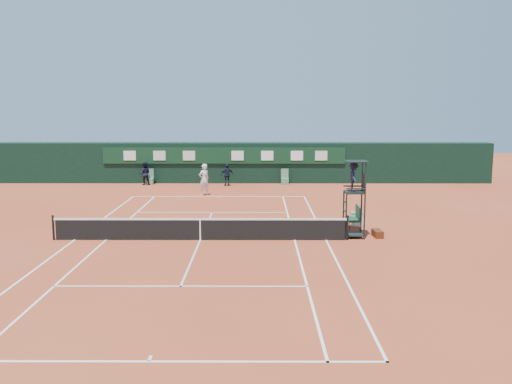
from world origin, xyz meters
TOP-DOWN VIEW (x-y plane):
  - ground at (0.00, 0.00)m, footprint 90.00×90.00m
  - court_lines at (0.00, 0.00)m, footprint 11.05×23.85m
  - tennis_net at (0.00, 0.00)m, footprint 12.90×0.10m
  - back_wall at (0.00, 18.74)m, footprint 40.00×1.65m
  - linesman_chair_left at (-5.50, 17.48)m, footprint 0.55×0.50m
  - linesman_chair_right at (4.50, 17.48)m, footprint 0.55×0.50m
  - umpire_chair at (6.74, 0.52)m, footprint 0.96×0.95m
  - player_bench at (7.13, 2.36)m, footprint 0.56×1.20m
  - tennis_bag at (7.85, 0.63)m, footprint 0.41×0.85m
  - cooler at (7.34, 3.14)m, footprint 0.57×0.57m
  - tennis_ball at (4.36, 7.59)m, footprint 0.06×0.06m
  - player at (-0.99, 12.43)m, footprint 0.89×0.85m
  - ball_kid_left at (-5.78, 17.21)m, footprint 0.90×0.74m
  - ball_kid_right at (0.28, 16.76)m, footprint 1.02×0.67m

SIDE VIEW (x-z plane):
  - ground at x=0.00m, z-range 0.00..0.00m
  - court_lines at x=0.00m, z-range 0.00..0.01m
  - tennis_ball at x=4.36m, z-range 0.00..0.06m
  - tennis_bag at x=7.85m, z-range 0.00..0.31m
  - linesman_chair_left at x=-5.50m, z-range -0.26..0.89m
  - linesman_chair_right at x=4.50m, z-range -0.26..0.89m
  - cooler at x=7.34m, z-range 0.00..0.65m
  - tennis_net at x=0.00m, z-range -0.04..1.06m
  - player_bench at x=7.13m, z-range 0.05..1.15m
  - ball_kid_right at x=0.28m, z-range 0.00..1.61m
  - ball_kid_left at x=-5.78m, z-range 0.00..1.68m
  - player at x=-0.99m, z-range 0.00..2.05m
  - back_wall at x=0.00m, z-range 0.01..3.01m
  - umpire_chair at x=6.74m, z-range 0.75..4.17m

